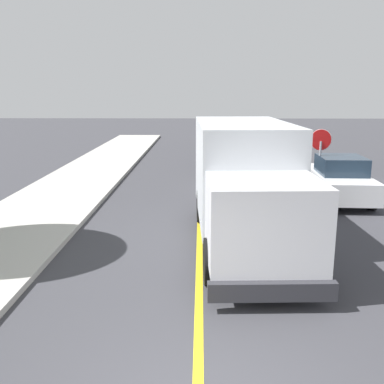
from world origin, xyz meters
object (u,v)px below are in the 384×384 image
parked_car_near (243,174)px  stop_sign (320,150)px  parked_car_furthest (225,129)px  parked_car_mid (237,151)px  parked_van_across (339,179)px  box_truck (245,179)px  parked_car_far (223,137)px

parked_car_near → stop_sign: stop_sign is taller
parked_car_furthest → stop_sign: stop_sign is taller
parked_car_mid → stop_sign: (2.49, -7.48, 1.06)m
parked_car_near → parked_van_across: (3.49, -0.96, 0.00)m
box_truck → parked_car_far: (0.42, 19.90, -0.97)m
parked_car_near → box_truck: bearing=-95.1°
parked_car_mid → parked_car_furthest: size_ratio=1.01×
parked_car_mid → parked_car_far: size_ratio=1.00×
box_truck → stop_sign: 5.93m
box_truck → parked_car_furthest: box_truck is taller
parked_car_mid → parked_car_furthest: same height
parked_car_far → parked_car_mid: bearing=-87.3°
parked_car_mid → stop_sign: stop_sign is taller
stop_sign → parked_car_furthest: bearing=96.3°
stop_sign → box_truck: bearing=-123.5°
parked_van_across → stop_sign: bearing=168.7°
parked_car_far → parked_van_across: bearing=-76.7°
parked_car_mid → parked_van_across: bearing=-67.1°
box_truck → parked_car_far: size_ratio=1.64×
box_truck → parked_car_far: bearing=88.8°
parked_car_furthest → stop_sign: 21.63m
parked_car_furthest → stop_sign: size_ratio=1.67×
parked_car_far → parked_car_furthest: 6.54m
parked_van_across → box_truck: bearing=-129.8°
box_truck → parked_car_furthest: (0.91, 26.43, -0.97)m
stop_sign → parked_van_across: bearing=-11.3°
box_truck → parked_car_mid: (0.78, 12.43, -0.97)m
parked_car_near → parked_van_across: same height
parked_car_far → parked_car_near: bearing=-89.6°
parked_car_mid → parked_car_far: same height
box_truck → stop_sign: size_ratio=2.75×
parked_car_far → parked_car_furthest: (0.49, 6.52, 0.00)m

